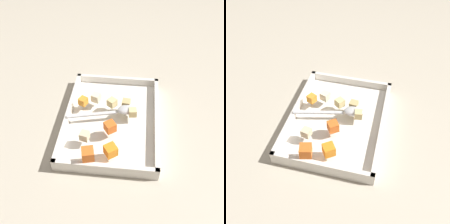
% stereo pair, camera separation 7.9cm
% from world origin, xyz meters
% --- Properties ---
extents(ground_plane, '(4.00, 4.00, 0.00)m').
position_xyz_m(ground_plane, '(0.00, 0.00, 0.00)').
color(ground_plane, '#BCB29E').
extents(baking_dish, '(0.36, 0.28, 0.04)m').
position_xyz_m(baking_dish, '(-0.02, -0.01, 0.01)').
color(baking_dish, white).
rests_on(baking_dish, ground_plane).
extents(carrot_chunk_near_right, '(0.04, 0.04, 0.03)m').
position_xyz_m(carrot_chunk_near_right, '(0.12, -0.00, 0.05)').
color(carrot_chunk_near_right, orange).
rests_on(carrot_chunk_near_right, baking_dish).
extents(carrot_chunk_front_center, '(0.04, 0.04, 0.03)m').
position_xyz_m(carrot_chunk_front_center, '(0.14, -0.06, 0.06)').
color(carrot_chunk_front_center, orange).
rests_on(carrot_chunk_front_center, baking_dish).
extents(carrot_chunk_near_left, '(0.03, 0.03, 0.02)m').
position_xyz_m(carrot_chunk_near_left, '(-0.05, -0.10, 0.05)').
color(carrot_chunk_near_left, orange).
rests_on(carrot_chunk_near_left, baking_dish).
extents(carrot_chunk_under_handle, '(0.04, 0.04, 0.03)m').
position_xyz_m(carrot_chunk_under_handle, '(0.04, -0.01, 0.05)').
color(carrot_chunk_under_handle, orange).
rests_on(carrot_chunk_under_handle, baking_dish).
extents(potato_chunk_corner_se, '(0.03, 0.03, 0.02)m').
position_xyz_m(potato_chunk_corner_se, '(-0.02, 0.05, 0.05)').
color(potato_chunk_corner_se, '#E0CC89').
rests_on(potato_chunk_corner_se, baking_dish).
extents(potato_chunk_far_right, '(0.03, 0.03, 0.02)m').
position_xyz_m(potato_chunk_far_right, '(-0.07, -0.07, 0.05)').
color(potato_chunk_far_right, beige).
rests_on(potato_chunk_far_right, baking_dish).
extents(potato_chunk_back_center, '(0.03, 0.03, 0.02)m').
position_xyz_m(potato_chunk_back_center, '(-0.06, -0.02, 0.05)').
color(potato_chunk_back_center, '#E0CC89').
rests_on(potato_chunk_back_center, baking_dish).
extents(potato_chunk_near_spoon, '(0.03, 0.03, 0.02)m').
position_xyz_m(potato_chunk_near_spoon, '(0.08, -0.08, 0.05)').
color(potato_chunk_near_spoon, beige).
rests_on(potato_chunk_near_spoon, baking_dish).
extents(potato_chunk_heap_top, '(0.03, 0.03, 0.02)m').
position_xyz_m(potato_chunk_heap_top, '(-0.06, 0.03, 0.05)').
color(potato_chunk_heap_top, tan).
rests_on(potato_chunk_heap_top, baking_dish).
extents(serving_spoon, '(0.07, 0.21, 0.02)m').
position_xyz_m(serving_spoon, '(-0.03, 0.02, 0.05)').
color(serving_spoon, silver).
rests_on(serving_spoon, baking_dish).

